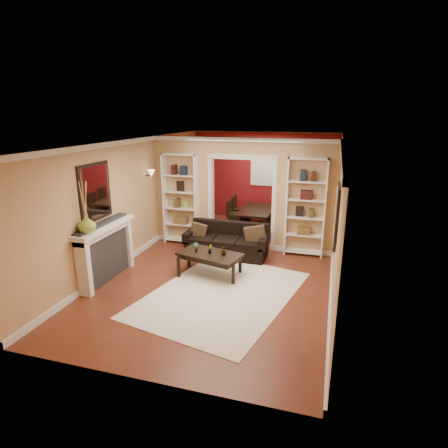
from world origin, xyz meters
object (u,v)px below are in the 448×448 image
(bookshelf_right, at_px, (306,208))
(dining_table, at_px, (258,219))
(sofa, at_px, (227,240))
(coffee_table, at_px, (210,264))
(fireplace, at_px, (107,253))
(bookshelf_left, at_px, (181,199))

(bookshelf_right, xyz_separation_m, dining_table, (-1.46, 1.79, -0.86))
(sofa, bearing_deg, bookshelf_right, 18.58)
(coffee_table, distance_m, fireplace, 2.07)
(coffee_table, relative_size, dining_table, 0.78)
(sofa, relative_size, fireplace, 1.15)
(dining_table, bearing_deg, fireplace, 153.20)
(sofa, height_order, coffee_table, sofa)
(sofa, distance_m, fireplace, 2.74)
(sofa, xyz_separation_m, bookshelf_right, (1.73, 0.58, 0.77))
(coffee_table, height_order, dining_table, dining_table)
(bookshelf_left, height_order, bookshelf_right, same)
(coffee_table, xyz_separation_m, bookshelf_right, (1.75, 1.75, 0.91))
(bookshelf_right, bearing_deg, bookshelf_left, 180.00)
(sofa, xyz_separation_m, coffee_table, (-0.03, -1.17, -0.14))
(dining_table, bearing_deg, bookshelf_right, -140.87)
(bookshelf_right, bearing_deg, fireplace, -145.20)
(bookshelf_left, bearing_deg, bookshelf_right, 0.00)
(sofa, bearing_deg, bookshelf_left, 157.12)
(coffee_table, height_order, bookshelf_left, bookshelf_left)
(dining_table, bearing_deg, sofa, 173.54)
(bookshelf_right, distance_m, fireplace, 4.47)
(bookshelf_left, height_order, fireplace, bookshelf_left)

